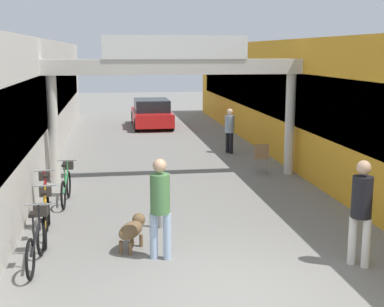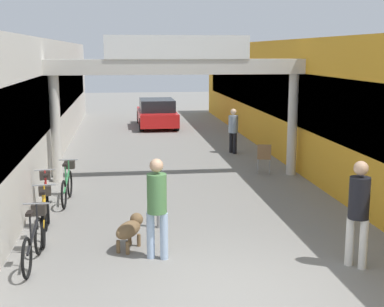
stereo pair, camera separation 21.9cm
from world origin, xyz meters
TOP-DOWN VIEW (x-y plane):
  - ground_plane at (0.00, 0.00)m, footprint 80.00×80.00m
  - storefront_left at (-5.09, 11.00)m, footprint 3.00×26.00m
  - storefront_right at (5.09, 11.00)m, footprint 3.00×26.00m
  - arcade_sign_gateway at (0.00, 7.55)m, footprint 7.40×0.47m
  - pedestrian_with_dog at (-0.99, 1.59)m, footprint 0.43×0.43m
  - pedestrian_companion at (2.29, 0.79)m, footprint 0.48×0.48m
  - pedestrian_carrying_crate at (2.34, 11.05)m, footprint 0.44×0.44m
  - dog_on_leash at (-1.45, 2.15)m, footprint 0.64×0.84m
  - bicycle_black_nearest at (-3.08, 1.66)m, footprint 0.46×1.69m
  - bicycle_orange_second at (-3.09, 3.00)m, footprint 0.46×1.69m
  - bicycle_red_third at (-3.23, 4.41)m, footprint 0.46×1.68m
  - bicycle_green_farthest at (-2.89, 5.49)m, footprint 0.46×1.69m
  - bollard_post_metal at (-0.84, 3.25)m, footprint 0.10×0.10m
  - cafe_chair_wood_nearer at (2.58, 7.75)m, footprint 0.49×0.49m
  - parked_car_red at (0.12, 18.13)m, footprint 1.81×4.01m

SIDE VIEW (x-z plane):
  - ground_plane at x=0.00m, z-range 0.00..0.00m
  - dog_on_leash at x=-1.45m, z-range 0.08..0.68m
  - bicycle_black_nearest at x=-3.08m, z-range -0.05..0.93m
  - bicycle_orange_second at x=-3.09m, z-range -0.05..0.93m
  - bicycle_red_third at x=-3.23m, z-range -0.05..0.93m
  - bicycle_green_farthest at x=-2.89m, z-range -0.05..0.93m
  - bollard_post_metal at x=-0.84m, z-range 0.01..1.03m
  - cafe_chair_wood_nearer at x=2.58m, z-range 0.10..0.99m
  - parked_car_red at x=0.12m, z-range -0.02..1.31m
  - pedestrian_carrying_crate at x=2.34m, z-range 0.11..1.69m
  - pedestrian_with_dog at x=-0.99m, z-range 0.14..1.92m
  - pedestrian_companion at x=2.29m, z-range 0.14..1.96m
  - storefront_left at x=-5.09m, z-range 0.00..3.92m
  - storefront_right at x=5.09m, z-range 0.00..3.92m
  - arcade_sign_gateway at x=0.00m, z-range 0.84..4.83m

